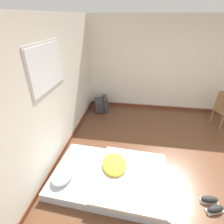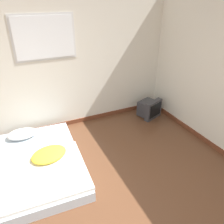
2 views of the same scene
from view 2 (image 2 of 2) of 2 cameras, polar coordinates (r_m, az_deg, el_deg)
The scene contains 3 objects.
wall_back at distance 4.22m, azimuth -20.46°, elevation 10.50°, with size 7.88×0.08×2.60m.
mattress_bed at distance 3.74m, azimuth -18.35°, elevation -12.38°, with size 1.34×2.00×0.31m.
crt_tv at distance 4.99m, azimuth 9.70°, elevation 0.92°, with size 0.53×0.49×0.42m.
Camera 2 is at (-0.29, -1.41, 2.47)m, focal length 35.00 mm.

